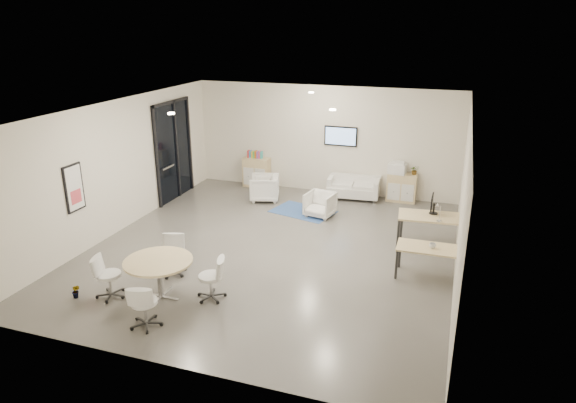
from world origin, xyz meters
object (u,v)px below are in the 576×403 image
at_px(round_table, 158,264).
at_px(loveseat, 354,188).
at_px(sideboard_right, 402,188).
at_px(desk_front, 429,250).
at_px(sideboard_left, 257,172).
at_px(desk_rear, 432,219).
at_px(armchair_right, 320,203).
at_px(armchair_left, 264,187).

bearing_deg(round_table, loveseat, 71.81).
bearing_deg(sideboard_right, desk_front, -76.66).
xyz_separation_m(sideboard_left, round_table, (0.87, -7.01, 0.24)).
bearing_deg(desk_rear, sideboard_right, 103.37).
bearing_deg(loveseat, desk_rear, -54.92).
relative_size(armchair_right, desk_rear, 0.46).
xyz_separation_m(sideboard_right, loveseat, (-1.37, -0.15, -0.11)).
xyz_separation_m(armchair_left, desk_rear, (4.83, -1.90, 0.30)).
bearing_deg(loveseat, armchair_right, -111.59).
bearing_deg(armchair_right, loveseat, 82.61).
distance_m(sideboard_left, armchair_right, 3.21).
distance_m(armchair_left, desk_front, 5.94).
distance_m(armchair_right, round_table, 5.40).
height_order(armchair_right, desk_rear, desk_rear).
bearing_deg(armchair_left, sideboard_right, 90.42).
height_order(armchair_right, desk_front, armchair_right).
xyz_separation_m(sideboard_right, desk_rear, (1.04, -3.07, 0.30)).
height_order(loveseat, round_table, round_table).
height_order(sideboard_right, desk_front, sideboard_right).
bearing_deg(round_table, sideboard_right, 62.69).
bearing_deg(loveseat, desk_front, -65.40).
bearing_deg(sideboard_right, desk_rear, -71.28).
bearing_deg(sideboard_left, round_table, -82.92).
relative_size(loveseat, desk_rear, 0.98).
distance_m(armchair_left, round_table, 5.86).
height_order(armchair_left, desk_rear, armchair_left).
height_order(sideboard_left, desk_rear, sideboard_left).
bearing_deg(desk_rear, loveseat, 124.15).
bearing_deg(sideboard_left, armchair_right, -36.31).
relative_size(sideboard_left, armchair_left, 1.12).
bearing_deg(armchair_right, round_table, -98.76).
bearing_deg(round_table, armchair_left, 91.61).
bearing_deg(round_table, desk_front, 27.53).
height_order(armchair_right, round_table, round_table).
distance_m(sideboard_right, round_table, 7.91).
height_order(loveseat, desk_rear, desk_rear).
bearing_deg(sideboard_left, loveseat, -2.56).
relative_size(sideboard_left, desk_rear, 0.58).
bearing_deg(armchair_left, loveseat, 96.12).
distance_m(sideboard_right, desk_rear, 3.26).
height_order(loveseat, desk_front, desk_front).
bearing_deg(desk_front, armchair_right, 137.38).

